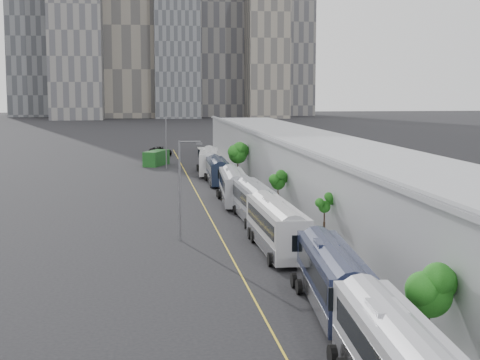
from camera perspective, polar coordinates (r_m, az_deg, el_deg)
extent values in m
cube|color=gray|center=(79.82, 4.92, -2.21)|extent=(10.00, 170.00, 0.12)
cube|color=gold|center=(78.23, -2.61, -2.42)|extent=(0.12, 160.00, 0.02)
cube|color=gray|center=(80.32, 7.73, 0.21)|extent=(12.00, 160.00, 6.80)
cube|color=gray|center=(80.06, 7.76, 1.95)|extent=(12.45, 160.40, 2.57)
cube|color=gray|center=(78.61, 3.62, 2.75)|extent=(0.30, 160.00, 0.40)
cube|color=slate|center=(324.83, -12.68, 13.01)|extent=(22.00, 22.00, 95.00)
cube|color=slate|center=(333.37, -4.95, 11.70)|extent=(20.00, 20.00, 80.00)
cube|color=slate|center=(355.94, -1.83, 13.45)|extent=(24.00, 24.00, 105.00)
cube|color=gray|center=(332.41, 2.13, 10.87)|extent=(18.00, 18.00, 70.00)
cube|color=slate|center=(370.60, 3.84, 12.02)|extent=(22.00, 22.00, 90.00)
cube|color=black|center=(30.53, 12.36, -12.84)|extent=(3.54, 12.02, 1.11)
cube|color=#AAABB4|center=(31.73, 11.31, -9.76)|extent=(1.50, 2.37, 0.31)
cube|color=#171C34|center=(43.88, 7.17, -7.50)|extent=(3.68, 13.03, 3.11)
cube|color=black|center=(43.55, 7.25, -6.85)|extent=(3.61, 11.49, 1.06)
cube|color=silver|center=(44.14, 7.15, -8.75)|extent=(3.70, 12.77, 1.00)
cube|color=#171C34|center=(44.88, 6.72, -4.92)|extent=(1.47, 2.28, 0.30)
cube|color=silver|center=(58.68, 2.84, -3.62)|extent=(2.84, 13.66, 3.30)
cube|color=black|center=(58.37, 2.88, -3.09)|extent=(2.89, 12.02, 1.12)
cube|color=silver|center=(58.88, 2.83, -4.64)|extent=(2.88, 13.38, 1.06)
cube|color=silver|center=(59.90, 2.57, -1.65)|extent=(1.38, 2.32, 0.31)
cube|color=gray|center=(72.83, 0.97, -1.61)|extent=(2.78, 12.91, 3.12)
cube|color=black|center=(72.55, 0.99, -1.20)|extent=(2.81, 11.37, 1.06)
cube|color=silver|center=(72.98, 0.97, -2.39)|extent=(2.81, 12.65, 1.00)
cube|color=gray|center=(74.04, 0.80, -0.14)|extent=(1.32, 2.20, 0.30)
cube|color=#9D9FA6|center=(83.38, -0.52, -0.50)|extent=(3.33, 13.06, 3.13)
cube|color=black|center=(83.11, -0.50, -0.13)|extent=(3.30, 11.52, 1.07)
cube|color=silver|center=(83.52, -0.52, -1.18)|extent=(3.35, 12.81, 1.00)
cube|color=#9D9FA6|center=(84.65, -0.65, 0.78)|extent=(1.42, 2.26, 0.30)
cube|color=black|center=(100.75, -1.79, 0.74)|extent=(2.69, 12.21, 2.95)
cube|color=black|center=(100.50, -1.78, 1.03)|extent=(2.72, 10.75, 1.00)
cube|color=silver|center=(100.85, -1.79, 0.21)|extent=(2.73, 11.97, 0.94)
cube|color=black|center=(101.97, -1.87, 1.73)|extent=(1.26, 2.08, 0.28)
cube|color=silver|center=(112.04, -2.44, 1.45)|extent=(3.97, 13.38, 3.19)
cube|color=black|center=(111.78, -2.44, 1.74)|extent=(3.86, 11.81, 1.09)
cube|color=silver|center=(112.14, -2.44, 0.93)|extent=(3.98, 13.12, 1.02)
cube|color=silver|center=(113.39, -2.52, 2.41)|extent=(1.54, 2.35, 0.30)
cylinder|color=black|center=(38.01, 14.40, -10.49)|extent=(0.18, 0.18, 3.15)
sphere|color=#185E15|center=(37.55, 14.48, -8.08)|extent=(2.32, 2.32, 2.32)
cylinder|color=black|center=(59.88, 6.54, -3.57)|extent=(0.18, 0.18, 3.79)
sphere|color=#185E15|center=(59.58, 6.57, -1.93)|extent=(1.01, 1.01, 1.01)
cylinder|color=black|center=(78.02, 2.96, -1.22)|extent=(0.18, 0.18, 3.34)
sphere|color=#185E15|center=(77.81, 2.97, -0.04)|extent=(1.53, 1.53, 1.53)
cylinder|color=black|center=(105.66, -0.17, 1.13)|extent=(0.18, 0.18, 3.92)
sphere|color=#185E15|center=(105.46, -0.17, 2.23)|extent=(2.69, 2.69, 2.69)
cylinder|color=#59595E|center=(62.67, -4.70, -0.85)|extent=(0.18, 0.18, 8.58)
cylinder|color=#59595E|center=(62.28, -3.91, 2.98)|extent=(1.80, 0.14, 0.14)
cube|color=#59595E|center=(62.35, -3.18, 2.85)|extent=(0.50, 0.22, 0.18)
cylinder|color=#59595E|center=(120.02, -5.75, 2.90)|extent=(0.18, 0.18, 8.52)
cylinder|color=#59595E|center=(119.83, -5.35, 4.89)|extent=(1.80, 0.14, 0.14)
cube|color=#59595E|center=(119.87, -4.96, 4.83)|extent=(0.50, 0.22, 0.18)
cube|color=#154617|center=(125.51, -6.51, 1.70)|extent=(4.73, 7.14, 2.51)
imported|color=black|center=(144.95, -6.17, 2.25)|extent=(4.89, 6.62, 1.67)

